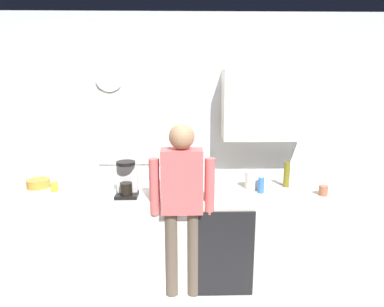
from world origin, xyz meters
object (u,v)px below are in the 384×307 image
(person_at_sink, at_px, (182,197))
(dish_soap, at_px, (261,185))
(cup_terracotta_mug, at_px, (323,190))
(cup_yellow_cup, at_px, (54,187))
(bottle_red_vinegar, at_px, (165,186))
(storage_canister, at_px, (252,180))
(bottle_clear_soda, at_px, (196,175))
(bottle_green_wine, at_px, (175,174))
(mixing_bowl, at_px, (38,183))
(bottle_amber_beer, at_px, (198,185))
(cup_white_mug, at_px, (125,182))
(bottle_olive_oil, at_px, (287,175))
(coffee_maker, at_px, (127,180))

(person_at_sink, bearing_deg, dish_soap, 11.14)
(cup_terracotta_mug, distance_m, cup_yellow_cup, 2.53)
(bottle_red_vinegar, height_order, storage_canister, bottle_red_vinegar)
(bottle_clear_soda, height_order, dish_soap, bottle_clear_soda)
(bottle_green_wine, xyz_separation_m, mixing_bowl, (-1.36, 0.08, -0.11))
(bottle_amber_beer, relative_size, cup_white_mug, 2.42)
(bottle_green_wine, distance_m, storage_canister, 0.75)
(mixing_bowl, bearing_deg, bottle_red_vinegar, -14.94)
(bottle_amber_beer, bearing_deg, bottle_olive_oil, 16.94)
(bottle_green_wine, height_order, cup_white_mug, bottle_green_wine)
(bottle_amber_beer, xyz_separation_m, cup_yellow_cup, (-1.37, 0.19, -0.07))
(bottle_clear_soda, xyz_separation_m, storage_canister, (0.54, 0.01, -0.06))
(bottle_olive_oil, relative_size, bottle_green_wine, 0.83)
(bottle_red_vinegar, bearing_deg, cup_white_mug, 141.06)
(bottle_amber_beer, xyz_separation_m, storage_canister, (0.53, 0.21, -0.03))
(cup_white_mug, xyz_separation_m, dish_soap, (1.31, -0.22, 0.03))
(coffee_maker, relative_size, bottle_amber_beer, 1.43)
(bottle_red_vinegar, xyz_separation_m, person_at_sink, (0.15, -0.09, -0.08))
(bottle_clear_soda, relative_size, person_at_sink, 0.17)
(cup_terracotta_mug, bearing_deg, bottle_amber_beer, -179.48)
(person_at_sink, bearing_deg, storage_canister, 21.39)
(bottle_olive_oil, height_order, bottle_clear_soda, bottle_clear_soda)
(bottle_green_wine, bearing_deg, bottle_olive_oil, 1.85)
(bottle_olive_oil, distance_m, mixing_bowl, 2.45)
(cup_terracotta_mug, height_order, mixing_bowl, cup_terracotta_mug)
(storage_canister, bearing_deg, cup_terracotta_mug, -18.27)
(bottle_clear_soda, xyz_separation_m, mixing_bowl, (-1.56, 0.10, -0.10))
(bottle_amber_beer, height_order, bottle_clear_soda, bottle_clear_soda)
(bottle_amber_beer, height_order, bottle_green_wine, bottle_green_wine)
(coffee_maker, height_order, cup_yellow_cup, coffee_maker)
(cup_terracotta_mug, bearing_deg, cup_yellow_cup, 175.87)
(bottle_amber_beer, distance_m, cup_terracotta_mug, 1.16)
(bottle_olive_oil, bearing_deg, person_at_sink, -159.53)
(dish_soap, bearing_deg, coffee_maker, -178.00)
(cup_terracotta_mug, relative_size, dish_soap, 0.51)
(coffee_maker, distance_m, bottle_clear_soda, 0.66)
(bottle_red_vinegar, distance_m, mixing_bowl, 1.32)
(bottle_olive_oil, xyz_separation_m, bottle_amber_beer, (-0.88, -0.27, -0.01))
(bottle_amber_beer, relative_size, bottle_clear_soda, 0.82)
(bottle_olive_oil, relative_size, cup_terracotta_mug, 2.72)
(person_at_sink, bearing_deg, bottle_red_vinegar, 145.31)
(dish_soap, distance_m, person_at_sink, 0.77)
(bottle_red_vinegar, relative_size, cup_terracotta_mug, 2.39)
(coffee_maker, xyz_separation_m, bottle_olive_oil, (1.53, 0.22, -0.02))
(storage_canister, bearing_deg, person_at_sink, -154.15)
(dish_soap, bearing_deg, bottle_olive_oil, 31.53)
(mixing_bowl, xyz_separation_m, storage_canister, (2.10, -0.10, 0.04))
(cup_white_mug, bearing_deg, dish_soap, -9.61)
(coffee_maker, distance_m, person_at_sink, 0.54)
(cup_white_mug, distance_m, person_at_sink, 0.72)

